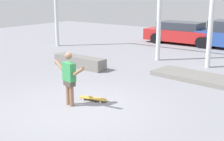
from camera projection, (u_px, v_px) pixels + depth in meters
name	position (u px, v px, depth m)	size (l,w,h in m)	color
ground_plane	(78.00, 108.00, 8.40)	(36.00, 36.00, 0.00)	gray
skateboarder	(69.00, 77.00, 8.38)	(1.31, 0.33, 1.48)	#8C664C
skateboard	(93.00, 98.00, 8.93)	(0.84, 0.39, 0.08)	gold
grind_box	(80.00, 62.00, 12.79)	(2.42, 0.56, 0.46)	slate
manual_pad	(198.00, 77.00, 11.06)	(3.22, 1.27, 0.16)	slate
parked_car_red	(183.00, 33.00, 18.51)	(4.54, 1.91, 1.28)	red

